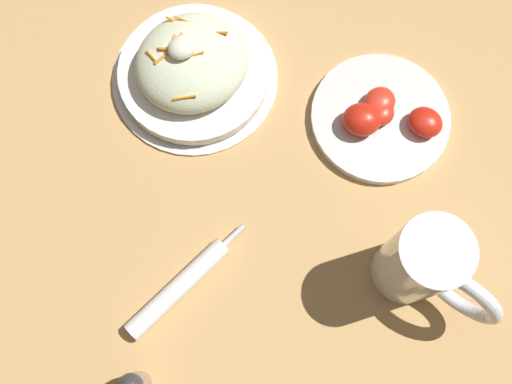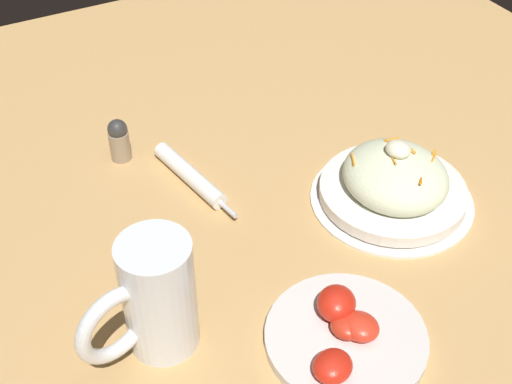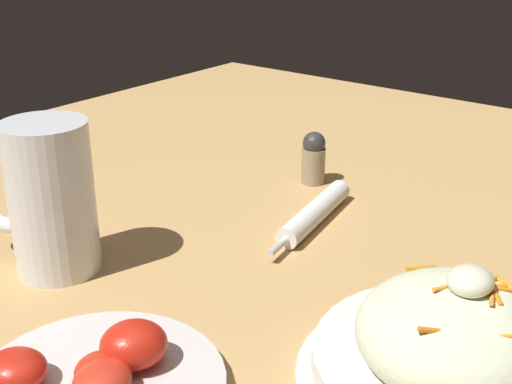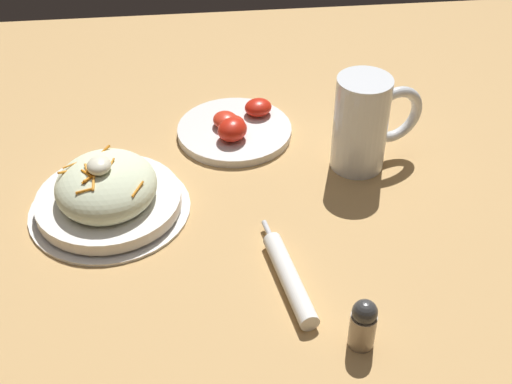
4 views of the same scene
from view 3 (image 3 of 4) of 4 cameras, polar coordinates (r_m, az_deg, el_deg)
name	(u,v)px [view 3 (image 3 of 4)]	position (r m, az deg, el deg)	size (l,w,h in m)	color
ground_plane	(327,281)	(0.65, 6.09, -7.57)	(1.43, 1.43, 0.00)	tan
salad_plate	(452,348)	(0.52, 16.35, -12.60)	(0.23, 0.23, 0.10)	white
beer_mug	(48,203)	(0.67, -17.24, -0.94)	(0.08, 0.14, 0.15)	white
napkin_roll	(315,213)	(0.76, 5.00, -1.79)	(0.19, 0.05, 0.02)	white
tomato_plate	(96,382)	(0.51, -13.41, -15.42)	(0.19, 0.19, 0.05)	silver
salt_shaker	(314,158)	(0.86, 4.91, 2.93)	(0.03, 0.03, 0.07)	gray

